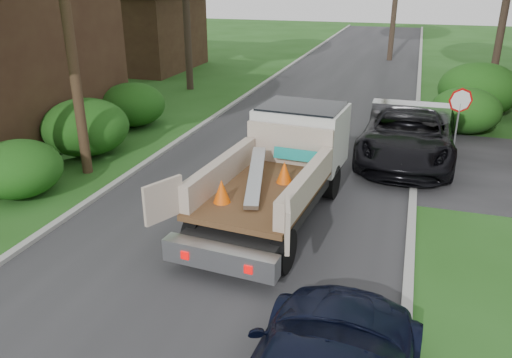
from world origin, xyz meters
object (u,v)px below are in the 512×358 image
at_px(stop_sign, 459,111).
at_px(flatbed_truck, 287,158).
at_px(black_pickup, 408,133).
at_px(house_left_far, 134,19).

bearing_deg(stop_sign, flatbed_truck, -134.31).
distance_m(stop_sign, flatbed_truck, 6.19).
xyz_separation_m(stop_sign, flatbed_truck, (-4.31, -4.41, -0.47)).
bearing_deg(flatbed_truck, black_pickup, 62.60).
height_order(stop_sign, house_left_far, house_left_far).
height_order(stop_sign, black_pickup, stop_sign).
bearing_deg(black_pickup, house_left_far, 145.16).
xyz_separation_m(stop_sign, black_pickup, (-1.41, 0.20, -0.91)).
xyz_separation_m(house_left_far, black_pickup, (17.29, -12.80, -2.19)).
bearing_deg(house_left_far, black_pickup, -36.52).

